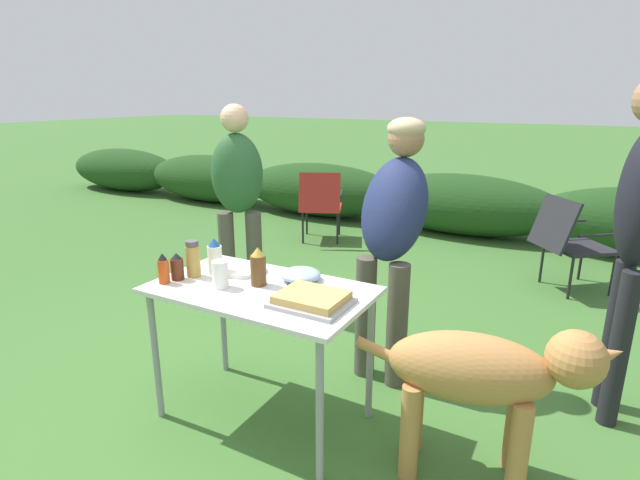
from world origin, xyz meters
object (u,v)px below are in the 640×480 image
Objects in this scene: beer_bottle at (258,267)px; dog at (484,375)px; plate_stack at (245,270)px; standing_person_in_gray_fleece at (393,224)px; folding_table at (261,302)px; standing_person_in_red_jacket at (238,190)px; spice_jar at (193,259)px; food_tray at (312,299)px; standing_person_in_olive_jacket at (639,217)px; bbq_sauce_bottle at (177,267)px; paper_cup_stack at (220,274)px; camp_chair_green_behind_table at (321,203)px; mixing_bowl at (301,275)px; mayo_bottle at (215,257)px; camp_chair_near_hedge at (569,239)px; hot_sauce_bottle at (163,269)px.

beer_bottle reaches higher than dog.
standing_person_in_gray_fleece reaches higher than plate_stack.
standing_person_in_red_jacket is at bearing 131.74° from folding_table.
beer_bottle is at bearing 9.72° from spice_jar.
standing_person_in_olive_jacket is (1.27, 0.97, 0.33)m from food_tray.
bbq_sauce_bottle reaches higher than dog.
spice_jar reaches higher than paper_cup_stack.
bbq_sauce_bottle is (-0.41, -0.14, -0.03)m from beer_bottle.
camp_chair_green_behind_table is (-2.94, 2.13, -0.63)m from standing_person_in_olive_jacket.
paper_cup_stack reaches higher than mixing_bowl.
standing_person_in_olive_jacket reaches higher than mayo_bottle.
camp_chair_near_hedge is at bearing 60.64° from plate_stack.
standing_person_in_olive_jacket is (2.05, 1.02, 0.29)m from bbq_sauce_bottle.
standing_person_in_gray_fleece is 2.25m from camp_chair_near_hedge.
paper_cup_stack is at bearing -176.18° from food_tray.
plate_stack is 0.25m from paper_cup_stack.
plate_stack is 1.11× the size of mixing_bowl.
spice_jar is 1.36m from standing_person_in_red_jacket.
paper_cup_stack is 0.70× the size of spice_jar.
camp_chair_green_behind_table reaches higher than folding_table.
standing_person_in_gray_fleece is (0.41, 0.75, 0.29)m from folding_table.
standing_person_in_red_jacket is at bearing -103.63° from standing_person_in_olive_jacket.
standing_person_in_olive_jacket is 1.99m from camp_chair_near_hedge.
mixing_bowl is (-0.21, 0.24, 0.01)m from food_tray.
mixing_bowl is 1.31× the size of hot_sauce_bottle.
camp_chair_green_behind_table is at bearing -152.74° from dog.
hot_sauce_bottle is at bearing -148.00° from mixing_bowl.
camp_chair_near_hedge is at bearing 63.22° from paper_cup_stack.
spice_jar is 0.11× the size of standing_person_in_olive_jacket.
paper_cup_stack is at bearing -87.61° from standing_person_in_red_jacket.
camp_chair_green_behind_table reaches higher than plate_stack.
dog is at bearing 2.39° from mayo_bottle.
standing_person_in_red_jacket reaches higher than hot_sauce_bottle.
standing_person_in_gray_fleece is (0.61, 0.60, 0.20)m from plate_stack.
hot_sauce_bottle is at bearing -70.28° from standing_person_in_olive_jacket.
standing_person_in_red_jacket is (-0.83, 1.02, 0.20)m from plate_stack.
folding_table is 0.48m from bbq_sauce_bottle.
spice_jar is at bearing 66.54° from hot_sauce_bottle.
mayo_bottle is (-0.30, 0.02, -0.00)m from beer_bottle.
camp_chair_near_hedge is at bearing 65.43° from folding_table.
beer_bottle reaches higher than camp_chair_near_hedge.
hot_sauce_bottle is (-0.47, -0.18, 0.15)m from folding_table.
standing_person_in_olive_jacket is at bearing 13.11° from standing_person_in_gray_fleece.
standing_person_in_olive_jacket reaches higher than dog.
standing_person_in_olive_jacket is 1.62× the size of dog.
standing_person_in_olive_jacket is at bearing 26.15° from mixing_bowl.
standing_person_in_olive_jacket is (1.48, 0.73, 0.33)m from mixing_bowl.
standing_person_in_olive_jacket is at bearing 24.06° from mayo_bottle.
standing_person_in_red_jacket is at bearing -128.72° from dog.
dog is (1.30, -0.04, -0.24)m from plate_stack.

